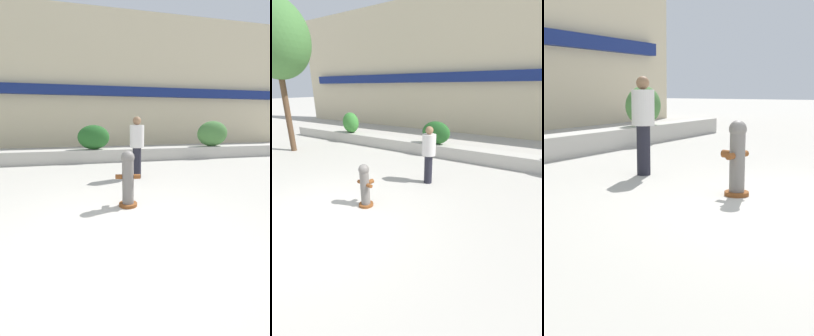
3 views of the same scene
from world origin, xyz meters
The scene contains 7 objects.
ground_plane centered at (0.00, 0.00, 0.00)m, with size 120.00×120.00×0.00m, color #B2ADA3.
building_facade centered at (0.00, 11.98, 3.99)m, with size 30.00×1.36×8.00m.
planter_wall_low centered at (0.00, 6.00, 0.25)m, with size 18.00×0.70×0.50m, color #B7B2A8.
hedge_bush_1 centered at (-0.09, 6.00, 0.97)m, with size 1.24×0.60×0.95m, color #235B23.
hedge_bush_2 centered at (5.08, 6.00, 1.05)m, with size 1.42×0.69×1.10m, color #427538.
fire_hydrant centered at (0.32, 1.05, 0.55)m, with size 0.48×0.46×1.08m.
pedestrian centered at (0.98, 3.13, 0.99)m, with size 0.50×0.50×1.73m.
Camera 1 is at (-0.46, -2.99, 1.63)m, focal length 24.00 mm.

